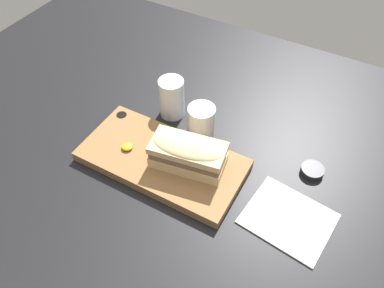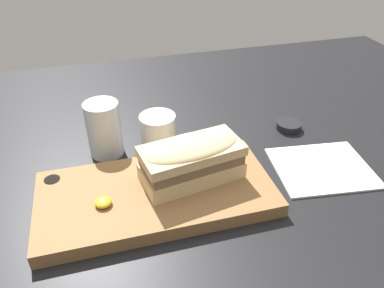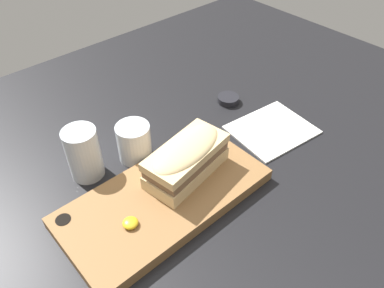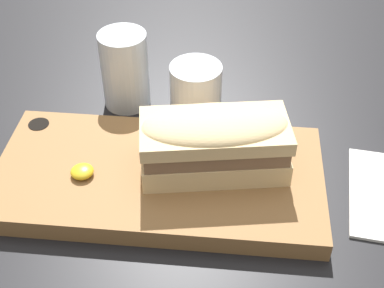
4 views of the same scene
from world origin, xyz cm
name	(u,v)px [view 1 (image 1 of 4)]	position (x,y,z in cm)	size (l,w,h in cm)	color
dining_table	(184,167)	(0.00, 0.00, 1.00)	(169.98, 126.25, 2.00)	black
serving_board	(162,160)	(-4.71, -2.29, 3.27)	(39.28, 19.36, 2.59)	olive
sandwich	(188,152)	(1.90, -1.14, 8.62)	(18.13, 10.83, 7.61)	#DBBC84
mustard_dollop	(127,147)	(-13.41, -4.09, 5.07)	(2.74, 2.74, 1.09)	gold
water_glass	(172,100)	(-11.59, 13.99, 6.82)	(6.65, 6.65, 11.11)	silver
wine_glass	(201,122)	(-1.43, 11.59, 5.75)	(7.07, 7.07, 8.21)	silver
napkin	(288,219)	(27.28, -2.24, 2.20)	(19.52, 16.87, 0.40)	white
condiment_dish	(312,170)	(27.93, 12.54, 2.79)	(5.47, 5.47, 1.59)	black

